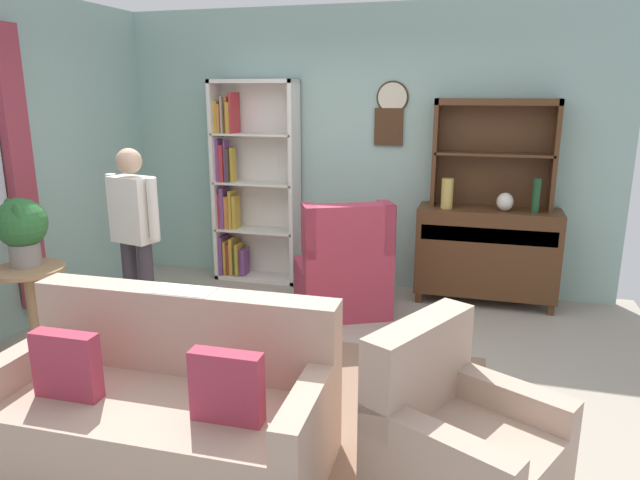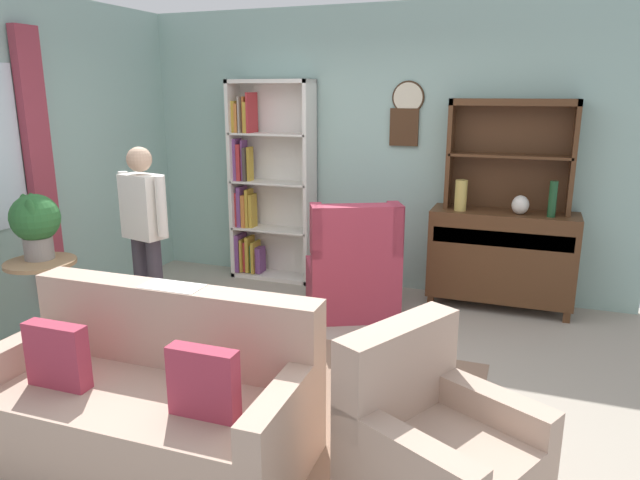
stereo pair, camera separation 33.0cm
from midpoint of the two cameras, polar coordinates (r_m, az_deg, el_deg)
ground_plane at (r=4.32m, az=0.02°, el=-12.97°), size 5.40×4.60×0.02m
wall_back at (r=5.90m, az=7.38°, el=8.76°), size 5.00×0.09×2.80m
wall_left at (r=5.27m, az=-27.00°, el=6.58°), size 0.16×4.20×2.80m
area_rug at (r=4.01m, az=1.24°, el=-15.10°), size 2.22×1.77×0.01m
bookshelf at (r=6.16m, az=-3.93°, el=5.36°), size 0.90×0.30×2.10m
sideboard at (r=5.65m, az=19.10°, el=-1.44°), size 1.30×0.45×0.92m
sideboard_hutch at (r=5.57m, az=20.04°, el=9.29°), size 1.10×0.26×1.00m
vase_tall at (r=5.47m, az=15.46°, el=4.27°), size 0.11×0.11×0.28m
vase_round at (r=5.47m, az=20.86°, el=3.25°), size 0.15×0.15×0.17m
bottle_wine at (r=5.45m, az=23.66°, el=3.72°), size 0.07×0.07×0.32m
couch_floral at (r=3.40m, az=-13.63°, el=-15.35°), size 1.82×0.88×0.90m
armchair_floral at (r=3.05m, az=14.63°, el=-19.80°), size 1.04×1.02×0.88m
wingback_chair at (r=5.25m, az=5.03°, el=-3.30°), size 1.05×1.06×1.05m
plant_stand at (r=4.87m, az=-23.87°, el=-5.12°), size 0.52×0.52×0.73m
potted_plant_large at (r=4.79m, az=-24.63°, el=1.68°), size 0.36×0.36×0.50m
potted_plant_small at (r=4.73m, az=-19.96°, el=-8.77°), size 0.23×0.23×0.31m
person_reading at (r=4.86m, az=-15.13°, el=1.21°), size 0.52×0.27×1.56m
coffee_table at (r=4.03m, az=-7.70°, el=-9.49°), size 0.80×0.50×0.42m
book_stack at (r=4.02m, az=-8.40°, el=-7.86°), size 0.22×0.16×0.09m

